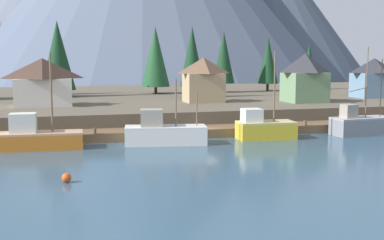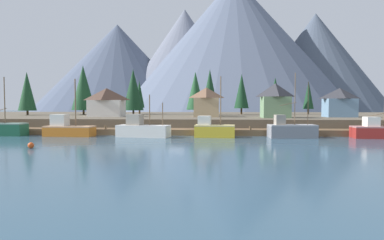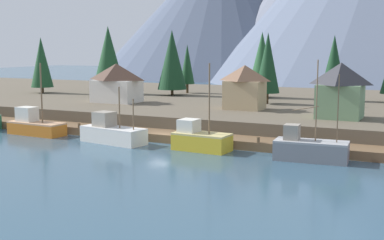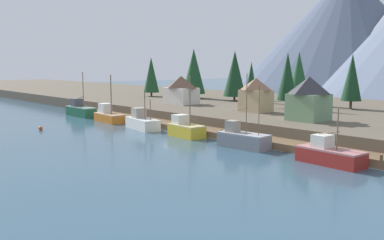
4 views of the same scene
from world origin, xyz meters
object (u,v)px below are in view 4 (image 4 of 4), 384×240
house_green (309,98)px  conifer_back_right (194,71)px  fishing_boat_yellow (186,129)px  conifer_mid_right (151,75)px  conifer_near_left (352,77)px  channel_buoy (41,128)px  house_tan (256,94)px  conifer_mid_left (251,77)px  fishing_boat_white (142,122)px  house_white (181,90)px  fishing_boat_grey (243,139)px  conifer_centre (235,74)px  fishing_boat_red (329,155)px  fishing_boat_orange (108,116)px  fishing_boat_green (80,110)px  conifer_near_right (299,75)px  conifer_far_right (287,76)px

house_green → conifer_back_right: bearing=160.0°
fishing_boat_yellow → conifer_mid_right: size_ratio=0.89×
conifer_near_left → channel_buoy: bearing=-119.8°
house_tan → conifer_mid_left: (-19.21, 20.63, 2.34)m
fishing_boat_white → house_white: (-11.98, 18.84, 4.46)m
fishing_boat_yellow → fishing_boat_grey: fishing_boat_grey is taller
conifer_mid_right → conifer_centre: 25.96m
fishing_boat_white → conifer_mid_right: (-34.91, 27.21, 7.21)m
fishing_boat_yellow → conifer_back_right: conifer_back_right is taller
conifer_mid_left → fishing_boat_white: bearing=-76.5°
house_white → fishing_boat_red: bearing=-20.8°
fishing_boat_orange → fishing_boat_red: (48.60, -0.02, -0.09)m
fishing_boat_red → channel_buoy: fishing_boat_red is taller
house_white → conifer_near_left: 35.65m
house_green → channel_buoy: 44.84m
house_white → conifer_near_left: size_ratio=0.69×
fishing_boat_grey → channel_buoy: (-33.36, -14.39, -0.82)m
conifer_centre → conifer_mid_left: bearing=86.3°
fishing_boat_grey → conifer_near_left: conifer_near_left is taller
conifer_mid_left → fishing_boat_red: bearing=-40.4°
fishing_boat_orange → channel_buoy: fishing_boat_orange is taller
house_white → conifer_back_right: conifer_back_right is taller
conifer_near_left → conifer_back_right: size_ratio=0.84×
fishing_boat_green → conifer_centre: size_ratio=0.80×
fishing_boat_green → conifer_back_right: (2.08, 31.06, 8.21)m
house_tan → conifer_mid_left: bearing=133.0°
house_green → channel_buoy: bearing=-139.3°
conifer_near_left → fishing_boat_orange: bearing=-130.8°
fishing_boat_white → conifer_near_left: bearing=72.5°
conifer_near_right → conifer_far_right: conifer_near_right is taller
conifer_back_right → channel_buoy: 48.28m
fishing_boat_orange → house_tan: bearing=42.8°
fishing_boat_yellow → conifer_near_right: size_ratio=0.83×
fishing_boat_orange → fishing_boat_grey: size_ratio=0.93×
fishing_boat_grey → fishing_boat_white: bearing=176.6°
fishing_boat_red → channel_buoy: size_ratio=11.02×
fishing_boat_green → channel_buoy: size_ratio=13.78×
fishing_boat_yellow → conifer_far_right: bearing=95.5°
fishing_boat_white → fishing_boat_grey: (23.25, 0.41, -0.04)m
conifer_near_left → conifer_mid_right: bearing=-170.1°
conifer_mid_right → conifer_back_right: (12.43, 4.58, 1.07)m
fishing_boat_orange → house_green: (35.93, 14.54, 4.82)m
house_white → conifer_back_right: (-10.50, 12.95, 3.82)m
house_white → house_tan: house_tan is taller
house_green → conifer_mid_right: (-58.50, 12.15, 2.41)m
conifer_far_right → conifer_mid_right: bearing=180.0°
conifer_near_right → conifer_centre: conifer_centre is taller
conifer_near_right → conifer_mid_right: (-41.38, -9.34, -0.43)m
fishing_boat_orange → conifer_back_right: bearing=111.4°
conifer_far_right → conifer_near_right: bearing=113.0°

